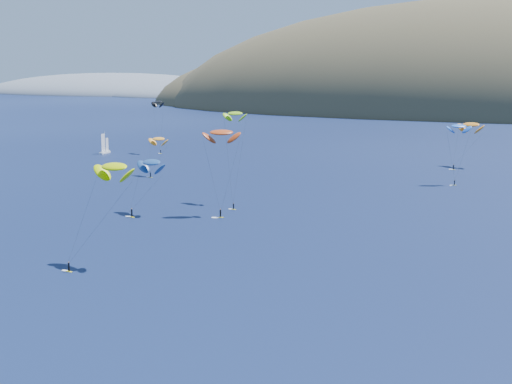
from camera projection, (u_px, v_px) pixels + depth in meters
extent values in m
plane|color=black|center=(25.00, 370.00, 87.93)|extent=(2800.00, 2800.00, 0.00)
ellipsoid|color=#3D3526|center=(493.00, 125.00, 594.39)|extent=(600.00, 300.00, 210.00)
ellipsoid|color=#3D3526|center=(320.00, 112.00, 679.50)|extent=(340.00, 240.00, 120.00)
ellipsoid|color=slate|center=(114.00, 95.00, 958.80)|extent=(400.00, 240.00, 60.00)
ellipsoid|color=slate|center=(194.00, 98.00, 870.77)|extent=(240.00, 180.00, 44.00)
cube|color=white|center=(105.00, 153.00, 302.19)|extent=(1.92, 6.63, 0.79)
cylinder|color=white|center=(105.00, 142.00, 301.77)|extent=(0.12, 0.12, 9.23)
cube|color=yellow|center=(151.00, 177.00, 238.07)|extent=(1.45, 0.68, 0.08)
cylinder|color=black|center=(151.00, 175.00, 237.92)|extent=(0.33, 0.33, 1.50)
sphere|color=#8C6047|center=(150.00, 172.00, 237.77)|extent=(0.25, 0.25, 0.25)
ellipsoid|color=orange|center=(159.00, 139.00, 240.13)|extent=(8.35, 5.12, 4.34)
cube|color=yellow|center=(69.00, 272.00, 129.74)|extent=(1.44, 0.68, 0.08)
cylinder|color=black|center=(69.00, 267.00, 129.59)|extent=(0.32, 0.32, 1.48)
sphere|color=#8C6047|center=(69.00, 262.00, 129.43)|extent=(0.25, 0.25, 0.25)
ellipsoid|color=#C0E300|center=(114.00, 167.00, 132.27)|extent=(9.90, 6.11, 5.14)
cube|color=yellow|center=(234.00, 209.00, 185.35)|extent=(1.33, 0.59, 0.07)
cylinder|color=black|center=(234.00, 206.00, 185.21)|extent=(0.30, 0.30, 1.37)
sphere|color=#8C6047|center=(234.00, 203.00, 185.06)|extent=(0.23, 0.23, 0.23)
ellipsoid|color=#87CB17|center=(235.00, 113.00, 192.40)|extent=(7.54, 4.47, 3.95)
cube|color=yellow|center=(454.00, 185.00, 222.52)|extent=(1.29, 0.85, 0.07)
cylinder|color=black|center=(454.00, 183.00, 222.38)|extent=(0.29, 0.29, 1.34)
sphere|color=#8C6047|center=(455.00, 180.00, 222.25)|extent=(0.22, 0.22, 0.22)
ellipsoid|color=blue|center=(459.00, 126.00, 221.79)|extent=(8.17, 6.19, 4.13)
cube|color=yellow|center=(220.00, 218.00, 175.50)|extent=(1.70, 1.20, 0.09)
cylinder|color=black|center=(220.00, 213.00, 175.32)|extent=(0.39, 0.39, 1.78)
sphere|color=#8C6047|center=(220.00, 209.00, 175.14)|extent=(0.30, 0.30, 0.30)
ellipsoid|color=#AE3B14|center=(221.00, 132.00, 176.04)|extent=(9.83, 7.85, 4.98)
cube|color=yellow|center=(132.00, 217.00, 176.03)|extent=(1.72, 1.06, 0.09)
cylinder|color=black|center=(132.00, 213.00, 175.84)|extent=(0.39, 0.39, 1.78)
sphere|color=#8C6047|center=(132.00, 209.00, 175.66)|extent=(0.30, 0.30, 0.30)
ellipsoid|color=navy|center=(151.00, 162.00, 178.84)|extent=(10.38, 7.54, 5.26)
cube|color=yellow|center=(453.00, 170.00, 255.45)|extent=(1.49, 1.10, 0.08)
cylinder|color=black|center=(454.00, 167.00, 255.28)|extent=(0.34, 0.34, 1.57)
sphere|color=#8C6047|center=(454.00, 165.00, 255.12)|extent=(0.26, 0.26, 0.26)
ellipsoid|color=orange|center=(471.00, 125.00, 261.16)|extent=(11.66, 9.55, 5.92)
cube|color=yellow|center=(161.00, 154.00, 301.73)|extent=(1.35, 0.89, 0.07)
cylinder|color=black|center=(161.00, 152.00, 301.58)|extent=(0.31, 0.31, 1.40)
sphere|color=#8C6047|center=(161.00, 150.00, 301.44)|extent=(0.23, 0.23, 0.23)
ellipsoid|color=black|center=(158.00, 102.00, 300.50)|extent=(8.39, 6.39, 4.24)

